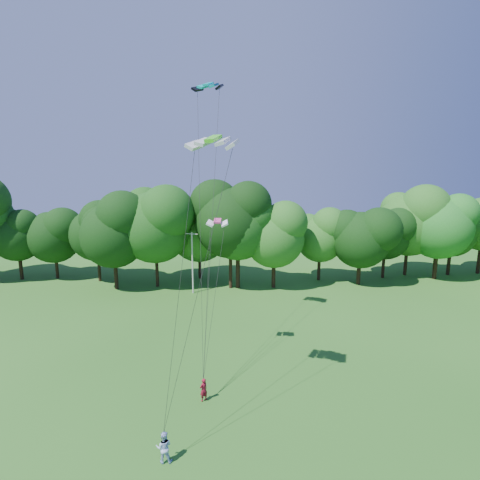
{
  "coord_description": "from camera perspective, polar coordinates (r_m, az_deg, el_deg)",
  "views": [
    {
      "loc": [
        0.88,
        -12.22,
        14.71
      ],
      "look_at": [
        1.66,
        13.0,
        9.94
      ],
      "focal_mm": 28.0,
      "sensor_mm": 36.0,
      "label": 1
    }
  ],
  "objects": [
    {
      "name": "utility_pole",
      "position": [
        45.06,
        -7.26,
        -3.34
      ],
      "size": [
        1.45,
        0.5,
        7.44
      ],
      "rotation": [
        0.0,
        0.0,
        -0.29
      ],
      "color": "#BABBB1",
      "rests_on": "ground"
    },
    {
      "name": "kite_flyer_left",
      "position": [
        26.01,
        -5.58,
        -21.74
      ],
      "size": [
        0.67,
        0.65,
        1.55
      ],
      "primitive_type": "imported",
      "rotation": [
        0.0,
        0.0,
        3.85
      ],
      "color": "maroon",
      "rests_on": "ground"
    },
    {
      "name": "kite_flyer_right",
      "position": [
        22.05,
        -11.52,
        -28.52
      ],
      "size": [
        0.83,
        0.65,
        1.68
      ],
      "primitive_type": "imported",
      "rotation": [
        0.0,
        0.0,
        3.16
      ],
      "color": "#B5C7FB",
      "rests_on": "ground"
    },
    {
      "name": "kite_teal",
      "position": [
        32.63,
        -4.86,
        22.6
      ],
      "size": [
        2.71,
        2.0,
        0.5
      ],
      "rotation": [
        0.0,
        0.0,
        -0.41
      ],
      "color": "#05ABAF",
      "rests_on": "ground"
    },
    {
      "name": "kite_green",
      "position": [
        20.94,
        -4.09,
        15.16
      ],
      "size": [
        3.07,
        2.21,
        0.51
      ],
      "rotation": [
        0.0,
        0.0,
        -0.38
      ],
      "color": "#47DA20",
      "rests_on": "ground"
    },
    {
      "name": "kite_pink",
      "position": [
        27.4,
        -3.46,
        2.93
      ],
      "size": [
        1.63,
        0.89,
        0.34
      ],
      "rotation": [
        0.0,
        0.0,
        -0.09
      ],
      "color": "#DF3E88",
      "rests_on": "ground"
    },
    {
      "name": "tree_back_center",
      "position": [
        45.72,
        -1.48,
        3.04
      ],
      "size": [
        9.49,
        9.49,
        13.8
      ],
      "color": "black",
      "rests_on": "ground"
    },
    {
      "name": "tree_back_east",
      "position": [
        56.36,
        28.17,
        3.02
      ],
      "size": [
        9.27,
        9.27,
        13.48
      ],
      "color": "black",
      "rests_on": "ground"
    }
  ]
}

